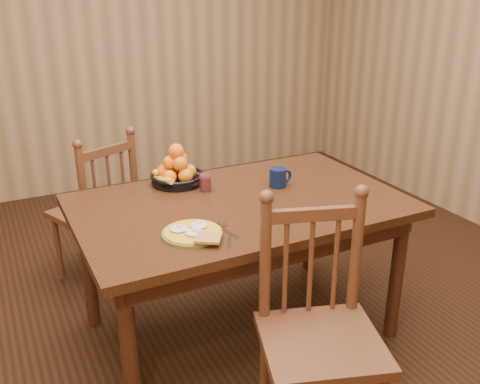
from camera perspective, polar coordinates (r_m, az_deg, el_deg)
name	(u,v)px	position (r m, az deg, el deg)	size (l,w,h in m)	color
room	(240,79)	(2.47, 0.00, 11.94)	(4.52, 5.02, 2.72)	black
dining_table	(240,217)	(2.67, 0.00, -2.69)	(1.60, 1.00, 0.75)	black
chair_far	(98,211)	(3.35, -14.91, -2.00)	(0.56, 0.55, 0.95)	#4E2717
chair_near	(319,332)	(2.18, 8.38, -14.55)	(0.57, 0.56, 1.01)	#4E2717
breakfast_plate	(193,232)	(2.30, -5.03, -4.32)	(0.26, 0.31, 0.04)	#59601E
fork	(226,229)	(2.34, -1.45, -3.98)	(0.05, 0.18, 0.00)	silver
spoon	(222,238)	(2.27, -1.92, -4.88)	(0.06, 0.15, 0.01)	silver
coffee_mug	(279,177)	(2.82, 4.13, 1.58)	(0.13, 0.09, 0.10)	black
juice_glass	(206,183)	(2.77, -3.70, 0.99)	(0.06, 0.06, 0.09)	silver
fruit_bowl	(177,172)	(2.87, -6.77, 2.16)	(0.29, 0.29, 0.22)	black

